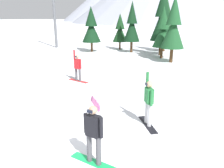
% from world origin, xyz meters
% --- Properties ---
extents(ground_plane, '(800.00, 800.00, 0.00)m').
position_xyz_m(ground_plane, '(0.00, 0.00, 0.00)').
color(ground_plane, white).
extents(snowboarder_foreground, '(1.57, 0.45, 1.75)m').
position_xyz_m(snowboarder_foreground, '(1.90, -1.15, 0.93)').
color(snowboarder_foreground, '#19B259').
rests_on(snowboarder_foreground, ground_plane).
extents(snowboarder_midground, '(1.13, 1.37, 2.03)m').
position_xyz_m(snowboarder_midground, '(2.54, 1.82, 0.96)').
color(snowboarder_midground, black).
rests_on(snowboarder_midground, ground_plane).
extents(snowboarder_background, '(1.60, 0.56, 2.00)m').
position_xyz_m(snowboarder_background, '(-3.42, 5.81, 0.94)').
color(snowboarder_background, red).
rests_on(snowboarder_background, ground_plane).
extents(loose_snowboard_far_spare, '(1.24, 1.27, 0.26)m').
position_xyz_m(loose_snowboard_far_spare, '(-0.25, 2.61, 0.13)').
color(loose_snowboard_far_spare, pink).
rests_on(loose_snowboard_far_spare, ground_plane).
extents(pine_tree_tall, '(1.90, 1.90, 5.80)m').
position_xyz_m(pine_tree_tall, '(-4.98, 19.10, 3.16)').
color(pine_tree_tall, '#472D19').
rests_on(pine_tree_tall, ground_plane).
extents(pine_tree_young, '(2.46, 2.46, 6.67)m').
position_xyz_m(pine_tree_young, '(-1.81, 21.70, 3.64)').
color(pine_tree_young, '#472D19').
rests_on(pine_tree_young, ground_plane).
extents(pine_tree_short, '(1.95, 1.95, 5.07)m').
position_xyz_m(pine_tree_short, '(-0.78, 16.77, 2.76)').
color(pine_tree_short, '#472D19').
rests_on(pine_tree_short, ground_plane).
extents(pine_tree_leaning, '(2.42, 2.42, 7.11)m').
position_xyz_m(pine_tree_leaning, '(-1.40, 18.73, 3.87)').
color(pine_tree_leaning, '#472D19').
rests_on(pine_tree_leaning, ground_plane).
extents(pine_tree_slender, '(2.09, 2.09, 5.90)m').
position_xyz_m(pine_tree_slender, '(0.60, 14.94, 3.21)').
color(pine_tree_slender, '#472D19').
rests_on(pine_tree_slender, ground_plane).
extents(pine_tree_broad, '(1.87, 1.87, 4.49)m').
position_xyz_m(pine_tree_broad, '(-7.27, 20.86, 2.45)').
color(pine_tree_broad, '#472D19').
rests_on(pine_tree_broad, ground_plane).
extents(pine_tree_twin, '(2.22, 2.22, 5.26)m').
position_xyz_m(pine_tree_twin, '(-9.44, 17.44, 2.87)').
color(pine_tree_twin, '#472D19').
rests_on(pine_tree_twin, ground_plane).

